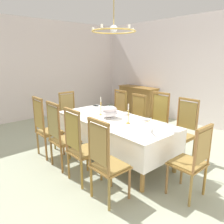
{
  "coord_description": "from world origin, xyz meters",
  "views": [
    {
      "loc": [
        2.88,
        -2.69,
        1.9
      ],
      "look_at": [
        0.03,
        -0.21,
        0.93
      ],
      "focal_mm": 34.59,
      "sensor_mm": 36.0,
      "label": 1
    }
  ],
  "objects_px": {
    "dining_table": "(114,123)",
    "chair_north_b": "(135,118)",
    "chair_south_c": "(80,146)",
    "spoon_secondary": "(122,113)",
    "bowl_far_left": "(96,106)",
    "candlestick_west": "(101,108)",
    "chandelier": "(114,31)",
    "chair_south_d": "(106,161)",
    "chair_north_d": "(183,130)",
    "chair_head_east": "(192,160)",
    "bowl_near_right": "(125,113)",
    "chair_head_west": "(70,114)",
    "chair_south_a": "(46,127)",
    "chair_south_b": "(61,135)",
    "bowl_near_left": "(143,119)",
    "spoon_primary": "(149,121)",
    "sideboard": "(138,100)",
    "chair_north_a": "(117,112)",
    "candlestick_east": "(128,116)",
    "chair_north_c": "(156,122)",
    "soup_tureen": "(109,112)"
  },
  "relations": [
    {
      "from": "dining_table",
      "to": "chair_north_b",
      "type": "bearing_deg",
      "value": 109.3
    },
    {
      "from": "chair_south_c",
      "to": "spoon_secondary",
      "type": "distance_m",
      "value": 1.43
    },
    {
      "from": "dining_table",
      "to": "chair_south_c",
      "type": "bearing_deg",
      "value": -73.19
    },
    {
      "from": "chair_north_b",
      "to": "bowl_far_left",
      "type": "bearing_deg",
      "value": 37.73
    },
    {
      "from": "candlestick_west",
      "to": "chandelier",
      "type": "bearing_deg",
      "value": -0.0
    },
    {
      "from": "dining_table",
      "to": "spoon_secondary",
      "type": "bearing_deg",
      "value": 115.97
    },
    {
      "from": "chair_south_d",
      "to": "chair_north_d",
      "type": "height_order",
      "value": "chair_north_d"
    },
    {
      "from": "chair_head_east",
      "to": "bowl_near_right",
      "type": "relative_size",
      "value": 6.07
    },
    {
      "from": "spoon_secondary",
      "to": "chair_head_west",
      "type": "bearing_deg",
      "value": -167.61
    },
    {
      "from": "chair_north_d",
      "to": "chandelier",
      "type": "relative_size",
      "value": 1.54
    },
    {
      "from": "chair_south_a",
      "to": "chair_south_d",
      "type": "distance_m",
      "value": 1.82
    },
    {
      "from": "chair_south_b",
      "to": "chandelier",
      "type": "relative_size",
      "value": 1.57
    },
    {
      "from": "bowl_near_left",
      "to": "spoon_secondary",
      "type": "distance_m",
      "value": 0.62
    },
    {
      "from": "spoon_primary",
      "to": "spoon_secondary",
      "type": "distance_m",
      "value": 0.72
    },
    {
      "from": "chair_head_west",
      "to": "bowl_near_left",
      "type": "height_order",
      "value": "chair_head_west"
    },
    {
      "from": "dining_table",
      "to": "candlestick_west",
      "type": "xyz_separation_m",
      "value": [
        -0.38,
        0.0,
        0.22
      ]
    },
    {
      "from": "bowl_near_left",
      "to": "dining_table",
      "type": "bearing_deg",
      "value": -140.2
    },
    {
      "from": "bowl_near_left",
      "to": "sideboard",
      "type": "relative_size",
      "value": 0.1
    },
    {
      "from": "chair_north_a",
      "to": "chair_north_b",
      "type": "relative_size",
      "value": 1.02
    },
    {
      "from": "dining_table",
      "to": "chair_north_b",
      "type": "distance_m",
      "value": 0.98
    },
    {
      "from": "chair_south_a",
      "to": "chair_north_b",
      "type": "xyz_separation_m",
      "value": [
        0.6,
        1.83,
        -0.03
      ]
    },
    {
      "from": "spoon_primary",
      "to": "chandelier",
      "type": "relative_size",
      "value": 0.24
    },
    {
      "from": "bowl_near_right",
      "to": "spoon_primary",
      "type": "height_order",
      "value": "bowl_near_right"
    },
    {
      "from": "dining_table",
      "to": "chair_north_b",
      "type": "relative_size",
      "value": 2.2
    },
    {
      "from": "chandelier",
      "to": "chair_north_d",
      "type": "bearing_deg",
      "value": 45.82
    },
    {
      "from": "chair_south_a",
      "to": "candlestick_east",
      "type": "height_order",
      "value": "chair_south_a"
    },
    {
      "from": "chair_north_c",
      "to": "chair_north_d",
      "type": "xyz_separation_m",
      "value": [
        0.62,
        -0.0,
        -0.01
      ]
    },
    {
      "from": "dining_table",
      "to": "bowl_near_right",
      "type": "height_order",
      "value": "bowl_near_right"
    },
    {
      "from": "bowl_near_right",
      "to": "bowl_far_left",
      "type": "distance_m",
      "value": 0.95
    },
    {
      "from": "candlestick_east",
      "to": "chair_north_c",
      "type": "bearing_deg",
      "value": 96.16
    },
    {
      "from": "chair_head_west",
      "to": "spoon_secondary",
      "type": "xyz_separation_m",
      "value": [
        1.39,
        0.41,
        0.22
      ]
    },
    {
      "from": "dining_table",
      "to": "chair_head_west",
      "type": "relative_size",
      "value": 2.2
    },
    {
      "from": "chair_head_west",
      "to": "sideboard",
      "type": "xyz_separation_m",
      "value": [
        -0.45,
        2.91,
        -0.11
      ]
    },
    {
      "from": "chair_head_west",
      "to": "candlestick_west",
      "type": "bearing_deg",
      "value": 90.0
    },
    {
      "from": "spoon_primary",
      "to": "chandelier",
      "type": "bearing_deg",
      "value": -149.19
    },
    {
      "from": "soup_tureen",
      "to": "candlestick_west",
      "type": "relative_size",
      "value": 0.87
    },
    {
      "from": "spoon_primary",
      "to": "spoon_secondary",
      "type": "xyz_separation_m",
      "value": [
        -0.72,
        0.03,
        0.0
      ]
    },
    {
      "from": "dining_table",
      "to": "chair_head_east",
      "type": "xyz_separation_m",
      "value": [
        1.59,
        -0.0,
        -0.15
      ]
    },
    {
      "from": "chair_head_east",
      "to": "chandelier",
      "type": "distance_m",
      "value": 2.38
    },
    {
      "from": "chair_north_d",
      "to": "sideboard",
      "type": "relative_size",
      "value": 0.81
    },
    {
      "from": "sideboard",
      "to": "chandelier",
      "type": "relative_size",
      "value": 1.91
    },
    {
      "from": "chair_head_west",
      "to": "spoon_primary",
      "type": "height_order",
      "value": "chair_head_west"
    },
    {
      "from": "spoon_primary",
      "to": "sideboard",
      "type": "distance_m",
      "value": 3.62
    },
    {
      "from": "chair_south_d",
      "to": "candlestick_east",
      "type": "height_order",
      "value": "chair_south_d"
    },
    {
      "from": "chair_north_b",
      "to": "soup_tureen",
      "type": "distance_m",
      "value": 0.99
    },
    {
      "from": "chandelier",
      "to": "soup_tureen",
      "type": "bearing_deg",
      "value": 180.0
    },
    {
      "from": "chair_north_b",
      "to": "chair_head_east",
      "type": "height_order",
      "value": "chair_north_b"
    },
    {
      "from": "chair_head_east",
      "to": "spoon_primary",
      "type": "height_order",
      "value": "chair_head_east"
    },
    {
      "from": "chair_south_b",
      "to": "bowl_far_left",
      "type": "xyz_separation_m",
      "value": [
        -0.71,
        1.28,
        0.2
      ]
    },
    {
      "from": "chair_south_d",
      "to": "bowl_near_right",
      "type": "distance_m",
      "value": 1.64
    }
  ]
}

